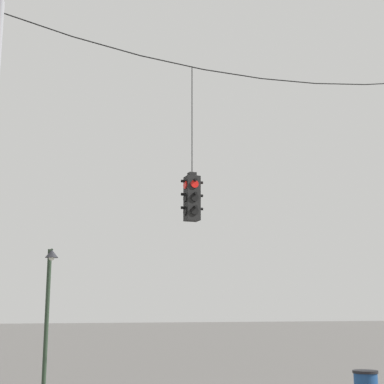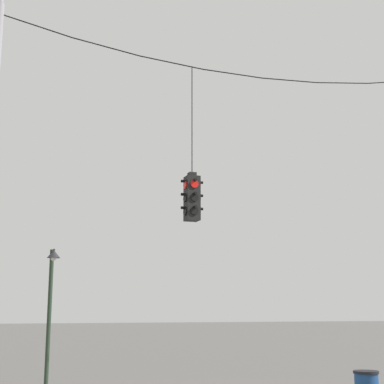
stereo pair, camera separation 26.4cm
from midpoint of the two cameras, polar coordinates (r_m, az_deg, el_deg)
name	(u,v)px [view 2 (the right image)]	position (r m, az deg, el deg)	size (l,w,h in m)	color
span_wire	(233,66)	(16.26, 4.50, 12.07)	(12.13, 0.03, 0.68)	black
traffic_light_over_intersection	(192,197)	(14.73, 0.51, -0.49)	(0.58, 0.58, 4.08)	black
street_lamp	(51,294)	(17.38, -13.10, -9.64)	(0.37, 0.66, 4.04)	#233323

